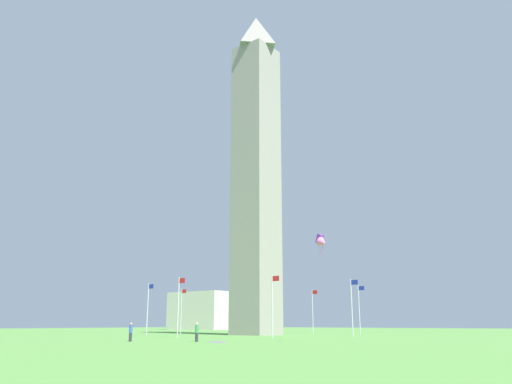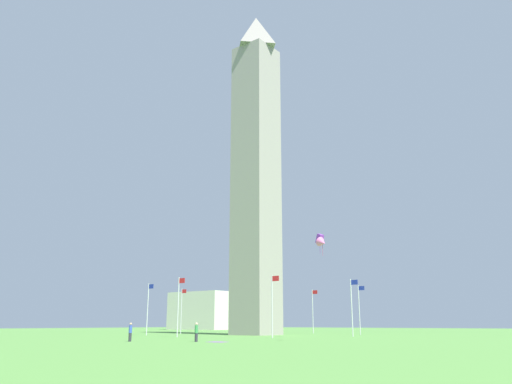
# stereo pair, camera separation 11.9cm
# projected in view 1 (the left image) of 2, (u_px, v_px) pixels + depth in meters

# --- Properties ---
(ground_plane) EXTENTS (260.00, 260.00, 0.00)m
(ground_plane) POSITION_uv_depth(u_px,v_px,m) (256.00, 335.00, 77.63)
(ground_plane) COLOR #548C3D
(obelisk_monument) EXTENTS (5.92, 5.92, 53.79)m
(obelisk_monument) POSITION_uv_depth(u_px,v_px,m) (256.00, 164.00, 84.25)
(obelisk_monument) COLOR gray
(obelisk_monument) RESTS_ON ground
(flagpole_n) EXTENTS (1.12, 0.14, 7.51)m
(flagpole_n) POSITION_uv_depth(u_px,v_px,m) (352.00, 305.00, 68.95)
(flagpole_n) COLOR silver
(flagpole_n) RESTS_ON ground
(flagpole_ne) EXTENTS (1.12, 0.14, 7.51)m
(flagpole_ne) POSITION_uv_depth(u_px,v_px,m) (359.00, 307.00, 80.54)
(flagpole_ne) COLOR silver
(flagpole_ne) RESTS_ON ground
(flagpole_e) EXTENTS (1.12, 0.14, 7.51)m
(flagpole_e) POSITION_uv_depth(u_px,v_px,m) (313.00, 309.00, 90.99)
(flagpole_e) COLOR silver
(flagpole_e) RESTS_ON ground
(flagpole_se) EXTENTS (1.12, 0.14, 7.51)m
(flagpole_se) POSITION_uv_depth(u_px,v_px,m) (245.00, 310.00, 94.19)
(flagpole_se) COLOR silver
(flagpole_se) RESTS_ON ground
(flagpole_s) EXTENTS (1.12, 0.14, 7.51)m
(flagpole_s) POSITION_uv_depth(u_px,v_px,m) (182.00, 309.00, 88.27)
(flagpole_s) COLOR silver
(flagpole_s) RESTS_ON ground
(flagpole_sw) EXTENTS (1.12, 0.14, 7.51)m
(flagpole_sw) POSITION_uv_depth(u_px,v_px,m) (148.00, 306.00, 76.68)
(flagpole_sw) COLOR silver
(flagpole_sw) RESTS_ON ground
(flagpole_w) EXTENTS (1.12, 0.14, 7.51)m
(flagpole_w) POSITION_uv_depth(u_px,v_px,m) (179.00, 304.00, 66.22)
(flagpole_w) COLOR silver
(flagpole_w) RESTS_ON ground
(flagpole_nw) EXTENTS (1.12, 0.14, 7.51)m
(flagpole_nw) POSITION_uv_depth(u_px,v_px,m) (273.00, 303.00, 63.02)
(flagpole_nw) COLOR silver
(flagpole_nw) RESTS_ON ground
(person_green_shirt) EXTENTS (0.32, 0.32, 1.78)m
(person_green_shirt) POSITION_uv_depth(u_px,v_px,m) (197.00, 332.00, 49.53)
(person_green_shirt) COLOR #2D2D38
(person_green_shirt) RESTS_ON ground
(person_blue_shirt) EXTENTS (0.32, 0.32, 1.78)m
(person_blue_shirt) POSITION_uv_depth(u_px,v_px,m) (131.00, 332.00, 50.34)
(person_blue_shirt) COLOR #2D2D38
(person_blue_shirt) RESTS_ON ground
(kite_purple_box) EXTENTS (1.22, 0.97, 2.57)m
(kite_purple_box) POSITION_uv_depth(u_px,v_px,m) (320.00, 239.00, 66.83)
(kite_purple_box) COLOR purple
(kite_pink_delta) EXTENTS (1.40, 1.30, 1.90)m
(kite_pink_delta) POSITION_uv_depth(u_px,v_px,m) (323.00, 243.00, 51.11)
(kite_pink_delta) COLOR pink
(distant_building) EXTENTS (18.21, 10.98, 10.20)m
(distant_building) POSITION_uv_depth(u_px,v_px,m) (203.00, 311.00, 144.83)
(distant_building) COLOR beige
(distant_building) RESTS_ON ground
(picnic_blanket_near_first_person) EXTENTS (1.94, 1.59, 0.01)m
(picnic_blanket_near_first_person) POSITION_uv_depth(u_px,v_px,m) (218.00, 342.00, 48.92)
(picnic_blanket_near_first_person) COLOR purple
(picnic_blanket_near_first_person) RESTS_ON ground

